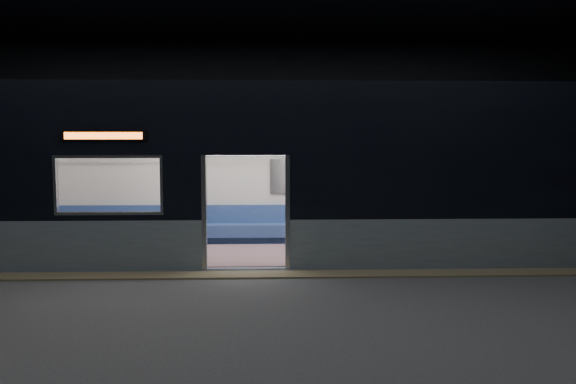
{
  "coord_description": "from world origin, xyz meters",
  "views": [
    {
      "loc": [
        0.35,
        -9.71,
        2.39
      ],
      "look_at": [
        0.8,
        2.3,
        1.28
      ],
      "focal_mm": 38.0,
      "sensor_mm": 36.0,
      "label": 1
    }
  ],
  "objects": [
    {
      "name": "tactile_strip",
      "position": [
        0.0,
        0.55,
        0.01
      ],
      "size": [
        22.8,
        0.5,
        0.03
      ],
      "primitive_type": "cube",
      "color": "#8C7F59",
      "rests_on": "station_floor"
    },
    {
      "name": "metro_car",
      "position": [
        -0.0,
        2.54,
        1.85
      ],
      "size": [
        18.0,
        3.04,
        3.35
      ],
      "color": "#8898A2",
      "rests_on": "station_floor"
    },
    {
      "name": "handbag",
      "position": [
        2.85,
        3.3,
        0.69
      ],
      "size": [
        0.35,
        0.32,
        0.14
      ],
      "primitive_type": "cube",
      "rotation": [
        0.0,
        0.0,
        0.28
      ],
      "color": "black",
      "rests_on": "passenger"
    },
    {
      "name": "station_envelope",
      "position": [
        0.0,
        0.0,
        3.66
      ],
      "size": [
        24.0,
        14.0,
        5.0
      ],
      "color": "black",
      "rests_on": "station_floor"
    },
    {
      "name": "station_floor",
      "position": [
        0.0,
        0.0,
        -0.01
      ],
      "size": [
        24.0,
        14.0,
        0.01
      ],
      "primitive_type": "cube",
      "color": "#47494C",
      "rests_on": "ground"
    },
    {
      "name": "transit_map",
      "position": [
        1.02,
        3.85,
        1.48
      ],
      "size": [
        1.03,
        0.03,
        0.67
      ],
      "primitive_type": "cube",
      "color": "white",
      "rests_on": "metro_car"
    },
    {
      "name": "passenger",
      "position": [
        2.88,
        3.55,
        0.83
      ],
      "size": [
        0.44,
        0.74,
        1.44
      ],
      "rotation": [
        0.0,
        0.0,
        0.09
      ],
      "color": "black",
      "rests_on": "metro_car"
    }
  ]
}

